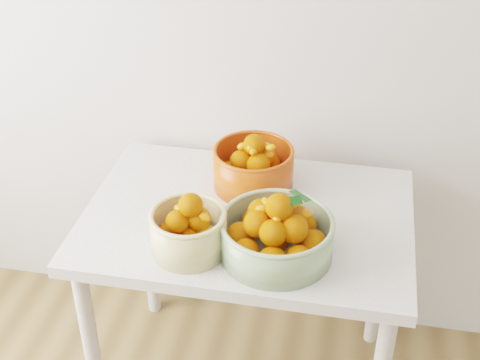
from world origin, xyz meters
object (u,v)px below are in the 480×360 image
(table, at_px, (248,239))
(bowl_green, at_px, (277,234))
(bowl_cream, at_px, (189,230))
(bowl_orange, at_px, (253,167))

(table, distance_m, bowl_green, 0.26)
(bowl_green, bearing_deg, bowl_cream, -173.25)
(bowl_green, relative_size, bowl_orange, 1.17)
(bowl_green, height_order, bowl_orange, bowl_green)
(table, height_order, bowl_green, bowl_green)
(table, distance_m, bowl_orange, 0.23)
(table, relative_size, bowl_cream, 3.81)
(bowl_cream, bearing_deg, table, 56.70)
(bowl_cream, bearing_deg, bowl_green, 6.75)
(bowl_cream, relative_size, bowl_orange, 0.77)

